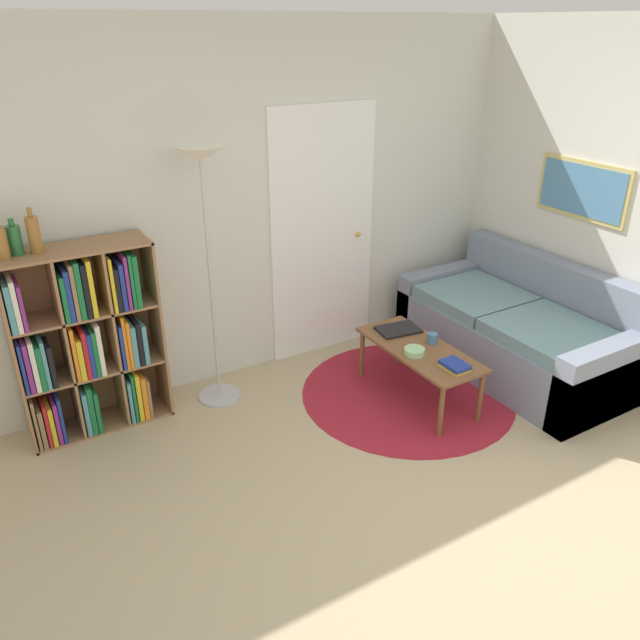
{
  "coord_description": "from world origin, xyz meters",
  "views": [
    {
      "loc": [
        -1.98,
        -1.71,
        2.53
      ],
      "look_at": [
        -0.18,
        1.31,
        0.85
      ],
      "focal_mm": 35.0,
      "sensor_mm": 36.0,
      "label": 1
    }
  ],
  "objects": [
    {
      "name": "ground_plane",
      "position": [
        0.0,
        0.0,
        0.0
      ],
      "size": [
        14.0,
        14.0,
        0.0
      ],
      "primitive_type": "plane",
      "color": "tan"
    },
    {
      "name": "wall_back",
      "position": [
        0.02,
        2.4,
        1.29
      ],
      "size": [
        7.19,
        0.11,
        2.6
      ],
      "color": "silver",
      "rests_on": "ground_plane"
    },
    {
      "name": "wall_right",
      "position": [
        2.12,
        1.19,
        1.3
      ],
      "size": [
        0.08,
        5.38,
        2.6
      ],
      "color": "silver",
      "rests_on": "ground_plane"
    },
    {
      "name": "rug",
      "position": [
        0.63,
        1.39,
        0.0
      ],
      "size": [
        1.59,
        1.59,
        0.01
      ],
      "color": "maroon",
      "rests_on": "ground_plane"
    },
    {
      "name": "bookshelf",
      "position": [
        -1.45,
        2.18,
        0.64
      ],
      "size": [
        0.92,
        0.34,
        1.29
      ],
      "color": "#936B47",
      "rests_on": "ground_plane"
    },
    {
      "name": "floor_lamp",
      "position": [
        -0.6,
        2.08,
        1.54
      ],
      "size": [
        0.34,
        0.34,
        1.84
      ],
      "color": "#B7B7BC",
      "rests_on": "ground_plane"
    },
    {
      "name": "couch",
      "position": [
        1.67,
        1.3,
        0.29
      ],
      "size": [
        0.94,
        1.84,
        0.84
      ],
      "color": "gray",
      "rests_on": "ground_plane"
    },
    {
      "name": "coffee_table",
      "position": [
        0.67,
        1.33,
        0.37
      ],
      "size": [
        0.43,
        1.01,
        0.41
      ],
      "color": "brown",
      "rests_on": "ground_plane"
    },
    {
      "name": "laptop",
      "position": [
        0.7,
        1.62,
        0.42
      ],
      "size": [
        0.34,
        0.26,
        0.02
      ],
      "color": "black",
      "rests_on": "coffee_table"
    },
    {
      "name": "bowl",
      "position": [
        0.57,
        1.27,
        0.44
      ],
      "size": [
        0.15,
        0.15,
        0.05
      ],
      "color": "#9ED193",
      "rests_on": "coffee_table"
    },
    {
      "name": "book_stack_on_table",
      "position": [
        0.68,
        0.97,
        0.44
      ],
      "size": [
        0.14,
        0.19,
        0.04
      ],
      "color": "gold",
      "rests_on": "coffee_table"
    },
    {
      "name": "cup",
      "position": [
        0.79,
        1.34,
        0.45
      ],
      "size": [
        0.08,
        0.08,
        0.08
      ],
      "color": "teal",
      "rests_on": "coffee_table"
    },
    {
      "name": "bottle_left",
      "position": [
        -1.81,
        2.17,
        1.39
      ],
      "size": [
        0.08,
        0.08,
        0.24
      ],
      "color": "olive",
      "rests_on": "bookshelf"
    },
    {
      "name": "bottle_middle",
      "position": [
        -1.73,
        2.22,
        1.38
      ],
      "size": [
        0.08,
        0.08,
        0.22
      ],
      "color": "#236633",
      "rests_on": "bookshelf"
    },
    {
      "name": "bottle_right",
      "position": [
        -1.62,
        2.19,
        1.4
      ],
      "size": [
        0.07,
        0.07,
        0.28
      ],
      "color": "olive",
      "rests_on": "bookshelf"
    }
  ]
}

